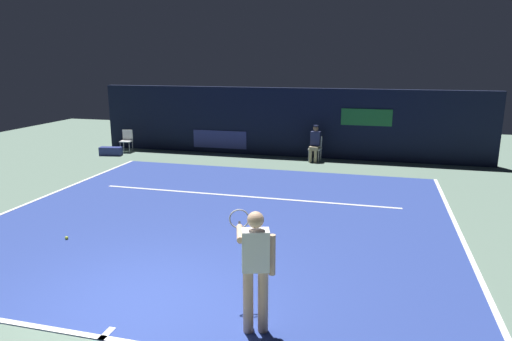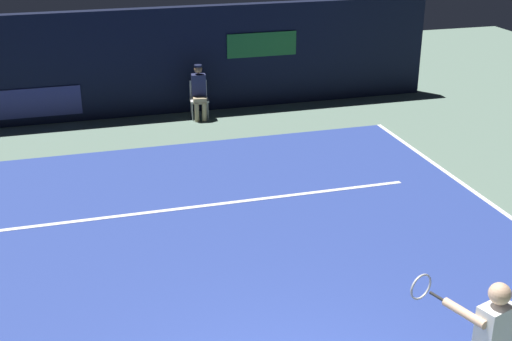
{
  "view_description": "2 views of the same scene",
  "coord_description": "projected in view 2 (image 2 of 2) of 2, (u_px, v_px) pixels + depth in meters",
  "views": [
    {
      "loc": [
        3.37,
        -5.68,
        3.62
      ],
      "look_at": [
        0.43,
        5.44,
        0.85
      ],
      "focal_mm": 32.27,
      "sensor_mm": 36.0,
      "label": 1
    },
    {
      "loc": [
        -1.89,
        -5.06,
        5.23
      ],
      "look_at": [
        0.97,
        4.85,
        0.98
      ],
      "focal_mm": 48.24,
      "sensor_mm": 36.0,
      "label": 2
    }
  ],
  "objects": [
    {
      "name": "back_wall",
      "position": [
        142.0,
        63.0,
        16.69
      ],
      "size": [
        14.96,
        0.33,
        2.6
      ],
      "color": "black",
      "rests_on": "ground"
    },
    {
      "name": "line_service",
      "position": [
        189.0,
        208.0,
        12.1
      ],
      "size": [
        8.23,
        0.1,
        0.01
      ],
      "primitive_type": "cube",
      "color": "white",
      "rests_on": "court_surface"
    },
    {
      "name": "line_judge_on_chair",
      "position": [
        199.0,
        91.0,
        16.59
      ],
      "size": [
        0.48,
        0.56,
        1.32
      ],
      "color": "white",
      "rests_on": "ground"
    },
    {
      "name": "court_surface",
      "position": [
        210.0,
        256.0,
        10.55
      ],
      "size": [
        10.55,
        10.05,
        0.01
      ],
      "primitive_type": "cube",
      "color": "navy",
      "rests_on": "ground"
    },
    {
      "name": "ground_plane",
      "position": [
        210.0,
        256.0,
        10.55
      ],
      "size": [
        30.61,
        30.61,
        0.0
      ],
      "primitive_type": "plane",
      "color": "slate"
    },
    {
      "name": "line_sideline_left",
      "position": [
        505.0,
        214.0,
        11.88
      ],
      "size": [
        0.1,
        10.05,
        0.01
      ],
      "primitive_type": "cube",
      "color": "white",
      "rests_on": "court_surface"
    }
  ]
}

